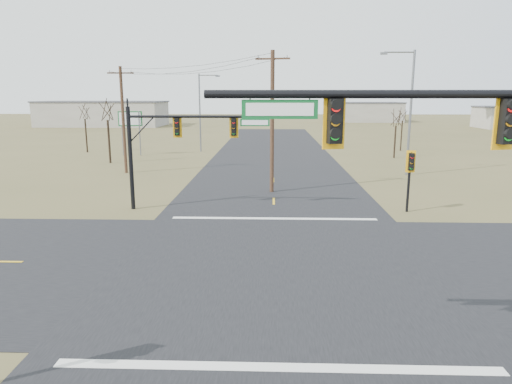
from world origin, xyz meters
TOP-DOWN VIEW (x-y plane):
  - ground at (0.00, 0.00)m, footprint 320.00×320.00m
  - road_ew at (0.00, 0.00)m, footprint 160.00×14.00m
  - road_ns at (0.00, 0.00)m, footprint 14.00×160.00m
  - stop_bar_near at (0.00, -7.50)m, footprint 12.00×0.40m
  - stop_bar_far at (0.00, 7.50)m, footprint 12.00×0.40m
  - mast_arm_far at (-5.86, 9.65)m, footprint 8.83×0.49m
  - pedestal_signal_ne at (8.30, 9.33)m, footprint 0.61×0.52m
  - utility_pole_near at (-0.14, 15.16)m, footprint 2.48×0.61m
  - utility_pole_far at (-13.79, 23.41)m, footprint 2.37×0.28m
  - highway_sign at (-17.06, 36.09)m, footprint 2.79×0.54m
  - streetlight_a at (11.91, 23.03)m, footprint 3.06×0.34m
  - streetlight_c at (-9.07, 40.06)m, footprint 2.74×0.40m
  - bare_tree_a at (-17.47, 29.63)m, footprint 3.26×3.26m
  - bare_tree_b at (-23.69, 38.91)m, footprint 3.24×3.24m
  - bare_tree_c at (14.09, 34.70)m, footprint 2.95×2.95m
  - bare_tree_d at (16.81, 41.86)m, footprint 2.88×2.88m
  - warehouse_left at (-40.00, 90.00)m, footprint 28.00×14.00m
  - warehouse_mid at (25.00, 110.00)m, footprint 20.00×12.00m

SIDE VIEW (x-z plane):
  - ground at x=0.00m, z-range 0.00..0.00m
  - road_ew at x=0.00m, z-range 0.00..0.02m
  - road_ns at x=0.00m, z-range 0.00..0.02m
  - stop_bar_near at x=0.00m, z-range 0.03..0.03m
  - stop_bar_far at x=0.00m, z-range 0.03..0.03m
  - warehouse_mid at x=25.00m, z-range 0.00..5.00m
  - warehouse_left at x=-40.00m, z-range 0.00..5.50m
  - pedestal_signal_ne at x=8.30m, z-range 0.94..4.81m
  - highway_sign at x=-17.06m, z-range 1.15..6.42m
  - bare_tree_c at x=14.09m, z-range 1.68..7.60m
  - mast_arm_far at x=-5.86m, z-range 1.46..7.91m
  - bare_tree_d at x=16.81m, z-range 1.79..7.66m
  - utility_pole_far at x=-13.79m, z-range 0.18..9.87m
  - bare_tree_b at x=-23.69m, z-range 1.93..8.38m
  - utility_pole_near at x=-0.14m, z-range 0.17..10.44m
  - streetlight_c at x=-9.07m, z-range 0.60..10.38m
  - bare_tree_a at x=-17.47m, z-range 2.09..9.26m
  - streetlight_a at x=11.91m, z-range 0.68..11.66m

